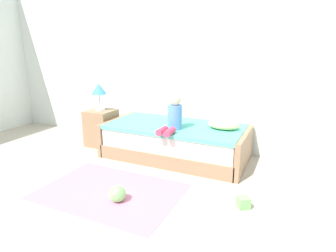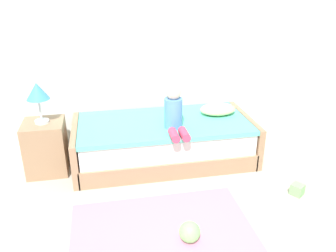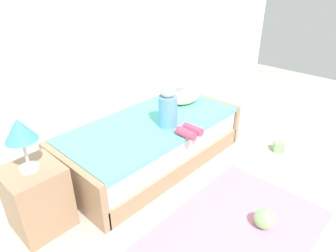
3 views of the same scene
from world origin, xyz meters
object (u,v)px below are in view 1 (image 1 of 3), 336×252
at_px(table_lamp, 99,90).
at_px(toy_block, 243,202).
at_px(nightstand, 101,128).
at_px(pillow, 223,124).
at_px(toy_ball, 117,194).
at_px(child_figure, 173,115).
at_px(bed, 175,141).

bearing_deg(table_lamp, toy_block, -21.26).
distance_m(nightstand, pillow, 2.06).
distance_m(pillow, toy_ball, 1.78).
bearing_deg(child_figure, toy_ball, -95.78).
xyz_separation_m(nightstand, table_lamp, (0.00, 0.00, 0.64)).
xyz_separation_m(bed, table_lamp, (-1.35, -0.01, 0.69)).
height_order(pillow, toy_block, pillow).
xyz_separation_m(nightstand, toy_block, (2.55, -0.99, -0.24)).
bearing_deg(toy_block, bed, 140.31).
xyz_separation_m(child_figure, toy_ball, (-0.12, -1.21, -0.61)).
xyz_separation_m(bed, child_figure, (0.07, -0.23, 0.46)).
distance_m(bed, toy_ball, 1.45).
bearing_deg(nightstand, child_figure, -8.90).
xyz_separation_m(table_lamp, child_figure, (1.42, -0.22, -0.23)).
bearing_deg(nightstand, toy_ball, -47.83).
distance_m(table_lamp, child_figure, 1.46).
distance_m(pillow, toy_block, 1.31).
bearing_deg(toy_ball, nightstand, 132.17).
xyz_separation_m(nightstand, child_figure, (1.42, -0.22, 0.40)).
xyz_separation_m(table_lamp, pillow, (2.04, 0.11, -0.37)).
bearing_deg(bed, toy_ball, -91.97).
height_order(child_figure, toy_ball, child_figure).
xyz_separation_m(bed, pillow, (0.69, 0.10, 0.32)).
height_order(child_figure, toy_block, child_figure).
bearing_deg(table_lamp, toy_ball, -47.83).
height_order(nightstand, table_lamp, table_lamp).
xyz_separation_m(toy_ball, toy_block, (1.25, 0.44, -0.03)).
bearing_deg(nightstand, bed, 0.24).
xyz_separation_m(child_figure, pillow, (0.62, 0.33, -0.14)).
bearing_deg(pillow, bed, -171.80).
bearing_deg(toy_block, table_lamp, 158.74).
distance_m(table_lamp, toy_ball, 2.11).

